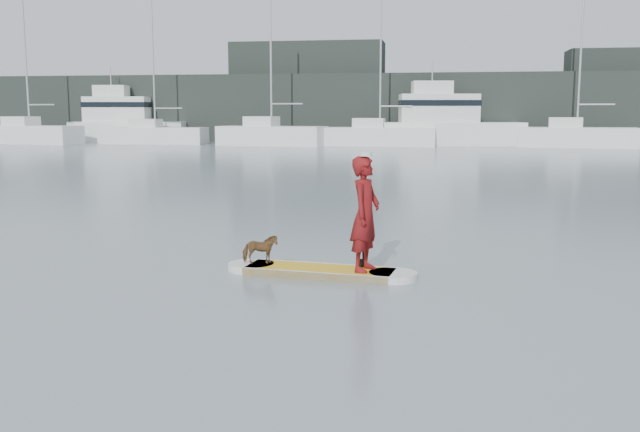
% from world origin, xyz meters
% --- Properties ---
extents(ground, '(140.00, 140.00, 0.00)m').
position_xyz_m(ground, '(0.00, 0.00, 0.00)').
color(ground, slate).
rests_on(ground, ground).
extents(paddleboard, '(3.28, 1.10, 0.12)m').
position_xyz_m(paddleboard, '(0.31, -0.29, 0.06)').
color(paddleboard, gold).
rests_on(paddleboard, ground).
extents(paddler, '(0.62, 0.78, 1.89)m').
position_xyz_m(paddler, '(1.08, -0.38, 1.07)').
color(paddler, maroon).
rests_on(paddler, paddleboard).
extents(white_cap, '(0.22, 0.22, 0.07)m').
position_xyz_m(white_cap, '(1.08, -0.38, 2.05)').
color(white_cap, silver).
rests_on(white_cap, paddler).
extents(dog, '(0.65, 0.44, 0.51)m').
position_xyz_m(dog, '(-0.76, -0.16, 0.37)').
color(dog, brown).
rests_on(dog, paddleboard).
extents(paddle, '(0.10, 0.30, 2.00)m').
position_xyz_m(paddle, '(1.00, -0.12, 0.80)').
color(paddle, black).
rests_on(paddle, ground).
extents(sailboat_a, '(9.36, 4.32, 13.08)m').
position_xyz_m(sailboat_a, '(-32.38, 44.26, 0.91)').
color(sailboat_a, white).
rests_on(sailboat_a, ground).
extents(sailboat_b, '(8.65, 2.75, 12.78)m').
position_xyz_m(sailboat_b, '(-21.66, 45.66, 0.89)').
color(sailboat_b, white).
rests_on(sailboat_b, ground).
extents(sailboat_c, '(9.01, 4.16, 12.45)m').
position_xyz_m(sailboat_c, '(-11.26, 44.41, 0.92)').
color(sailboat_c, white).
rests_on(sailboat_c, ground).
extents(sailboat_d, '(8.86, 2.89, 12.99)m').
position_xyz_m(sailboat_d, '(-2.62, 45.38, 0.93)').
color(sailboat_d, white).
rests_on(sailboat_d, ground).
extents(sailboat_e, '(8.96, 3.80, 12.61)m').
position_xyz_m(sailboat_e, '(12.47, 45.48, 0.90)').
color(sailboat_e, white).
rests_on(sailboat_e, ground).
extents(motor_yacht_a, '(11.74, 5.17, 6.80)m').
position_xyz_m(motor_yacht_a, '(2.67, 47.35, 1.91)').
color(motor_yacht_a, white).
rests_on(motor_yacht_a, ground).
extents(motor_yacht_b, '(10.45, 4.79, 6.65)m').
position_xyz_m(motor_yacht_b, '(-25.77, 48.69, 1.87)').
color(motor_yacht_b, white).
rests_on(motor_yacht_b, ground).
extents(shore_mass, '(90.00, 6.00, 6.00)m').
position_xyz_m(shore_mass, '(0.00, 53.00, 3.00)').
color(shore_mass, black).
rests_on(shore_mass, ground).
extents(shore_building_west, '(14.00, 4.00, 9.00)m').
position_xyz_m(shore_building_west, '(-10.00, 54.00, 4.50)').
color(shore_building_west, black).
rests_on(shore_building_west, ground).
extents(shore_building_east, '(10.00, 4.00, 8.00)m').
position_xyz_m(shore_building_east, '(18.00, 54.00, 4.00)').
color(shore_building_east, black).
rests_on(shore_building_east, ground).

